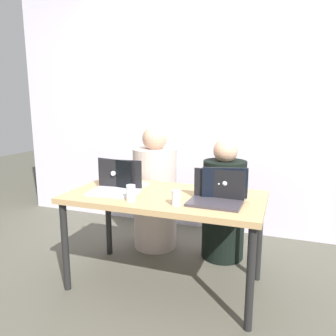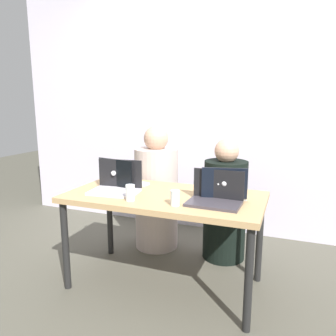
# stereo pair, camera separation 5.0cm
# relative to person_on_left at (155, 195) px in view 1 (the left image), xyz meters

# --- Properties ---
(ground_plane) EXTENTS (12.00, 12.00, 0.00)m
(ground_plane) POSITION_rel_person_on_left_xyz_m (0.32, -0.61, -0.51)
(ground_plane) COLOR #4D4B40
(back_wall) EXTENTS (4.50, 0.10, 2.63)m
(back_wall) POSITION_rel_person_on_left_xyz_m (0.32, 0.66, 0.81)
(back_wall) COLOR silver
(back_wall) RESTS_ON ground
(desk) EXTENTS (1.40, 0.71, 0.70)m
(desk) POSITION_rel_person_on_left_xyz_m (0.32, -0.61, 0.13)
(desk) COLOR tan
(desk) RESTS_ON ground
(person_on_left) EXTENTS (0.46, 0.46, 1.15)m
(person_on_left) POSITION_rel_person_on_left_xyz_m (0.00, 0.00, 0.00)
(person_on_left) COLOR #BFABA2
(person_on_left) RESTS_ON ground
(person_on_right) EXTENTS (0.43, 0.43, 1.06)m
(person_on_right) POSITION_rel_person_on_left_xyz_m (0.64, -0.00, -0.04)
(person_on_right) COLOR black
(person_on_right) RESTS_ON ground
(laptop_front_right) EXTENTS (0.35, 0.25, 0.21)m
(laptop_front_right) POSITION_rel_person_on_left_xyz_m (0.71, -0.69, 0.24)
(laptop_front_right) COLOR #3A353D
(laptop_front_right) RESTS_ON desk
(laptop_back_right) EXTENTS (0.35, 0.30, 0.22)m
(laptop_back_right) POSITION_rel_person_on_left_xyz_m (0.73, -0.53, 0.24)
(laptop_back_right) COLOR #B6B6B4
(laptop_back_right) RESTS_ON desk
(laptop_front_left) EXTENTS (0.37, 0.28, 0.23)m
(laptop_front_left) POSITION_rel_person_on_left_xyz_m (-0.04, -0.66, 0.24)
(laptop_front_left) COLOR silver
(laptop_front_left) RESTS_ON desk
(laptop_back_left) EXTENTS (0.35, 0.29, 0.23)m
(laptop_back_left) POSITION_rel_person_on_left_xyz_m (-0.08, -0.51, 0.25)
(laptop_back_left) COLOR silver
(laptop_back_left) RESTS_ON desk
(water_glass_right) EXTENTS (0.06, 0.06, 0.10)m
(water_glass_right) POSITION_rel_person_on_left_xyz_m (0.48, -0.82, 0.24)
(water_glass_right) COLOR silver
(water_glass_right) RESTS_ON desk
(water_glass_left) EXTENTS (0.06, 0.06, 0.11)m
(water_glass_left) POSITION_rel_person_on_left_xyz_m (0.16, -0.83, 0.24)
(water_glass_left) COLOR silver
(water_glass_left) RESTS_ON desk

